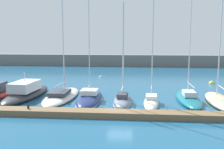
# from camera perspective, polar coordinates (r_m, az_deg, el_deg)

# --- Properties ---
(ground_plane) EXTENTS (120.00, 120.00, 0.00)m
(ground_plane) POSITION_cam_1_polar(r_m,az_deg,el_deg) (25.80, 1.79, -8.09)
(ground_plane) COLOR #1E567A
(dock_pier) EXTENTS (35.70, 1.59, 0.57)m
(dock_pier) POSITION_cam_1_polar(r_m,az_deg,el_deg) (23.86, 1.53, -8.75)
(dock_pier) COLOR brown
(dock_pier) RESTS_ON ground_plane
(breakwater_seawall) EXTENTS (108.00, 3.10, 2.84)m
(breakwater_seawall) POSITION_cam_1_polar(r_m,az_deg,el_deg) (65.72, 3.80, 3.17)
(breakwater_seawall) COLOR slate
(breakwater_seawall) RESTS_ON ground_plane
(motorboat_charcoal_second) EXTENTS (3.80, 10.58, 3.39)m
(motorboat_charcoal_second) POSITION_cam_1_polar(r_m,az_deg,el_deg) (33.14, -18.47, -3.73)
(motorboat_charcoal_second) COLOR #2D2D33
(motorboat_charcoal_second) RESTS_ON ground_plane
(sailboat_ivory_third) EXTENTS (3.67, 10.15, 15.45)m
(sailboat_ivory_third) POSITION_cam_1_polar(r_m,az_deg,el_deg) (31.67, -11.14, -4.68)
(sailboat_ivory_third) COLOR silver
(sailboat_ivory_third) RESTS_ON ground_plane
(sailboat_navy_fourth) EXTENTS (2.70, 8.34, 16.50)m
(sailboat_navy_fourth) POSITION_cam_1_polar(r_m,az_deg,el_deg) (29.80, -5.03, -5.20)
(sailboat_navy_fourth) COLOR navy
(sailboat_navy_fourth) RESTS_ON ground_plane
(sailboat_slate_fifth) EXTENTS (2.10, 6.33, 11.32)m
(sailboat_slate_fifth) POSITION_cam_1_polar(r_m,az_deg,el_deg) (28.83, 2.38, -5.63)
(sailboat_slate_fifth) COLOR slate
(sailboat_slate_fifth) RESTS_ON ground_plane
(sailboat_white_sixth) EXTENTS (2.13, 6.36, 13.58)m
(sailboat_white_sixth) POSITION_cam_1_polar(r_m,az_deg,el_deg) (28.49, 8.71, -6.02)
(sailboat_white_sixth) COLOR white
(sailboat_white_sixth) RESTS_ON ground_plane
(sailboat_teal_seventh) EXTENTS (2.48, 9.08, 17.13)m
(sailboat_teal_seventh) POSITION_cam_1_polar(r_m,az_deg,el_deg) (30.85, 16.55, -5.00)
(sailboat_teal_seventh) COLOR #19707F
(sailboat_teal_seventh) RESTS_ON ground_plane
(sailboat_sand_eighth) EXTENTS (2.99, 8.77, 16.02)m
(sailboat_sand_eighth) POSITION_cam_1_polar(r_m,az_deg,el_deg) (30.96, 22.75, -5.33)
(sailboat_sand_eighth) COLOR beige
(sailboat_sand_eighth) RESTS_ON ground_plane
(mooring_buoy_white) EXTENTS (0.59, 0.59, 0.59)m
(mooring_buoy_white) POSITION_cam_1_polar(r_m,az_deg,el_deg) (46.99, -2.55, -0.62)
(mooring_buoy_white) COLOR white
(mooring_buoy_white) RESTS_ON ground_plane
(mooring_buoy_yellow) EXTENTS (0.89, 0.89, 0.89)m
(mooring_buoy_yellow) POSITION_cam_1_polar(r_m,az_deg,el_deg) (43.45, 21.26, -1.91)
(mooring_buoy_yellow) COLOR yellow
(mooring_buoy_yellow) RESTS_ON ground_plane
(dock_bollard) EXTENTS (0.20, 0.20, 0.44)m
(dock_bollard) POSITION_cam_1_polar(r_m,az_deg,el_deg) (25.69, -18.12, -6.76)
(dock_bollard) COLOR black
(dock_bollard) RESTS_ON dock_pier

